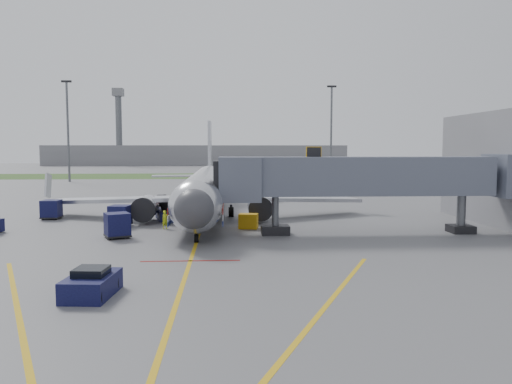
{
  "coord_description": "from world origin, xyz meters",
  "views": [
    {
      "loc": [
        2.26,
        -33.71,
        6.76
      ],
      "look_at": [
        4.59,
        6.88,
        3.2
      ],
      "focal_mm": 35.0,
      "sensor_mm": 36.0,
      "label": 1
    }
  ],
  "objects": [
    {
      "name": "pushback_tug",
      "position": [
        -4.0,
        -10.91,
        0.55
      ],
      "size": [
        2.24,
        3.35,
        1.32
      ],
      "color": "black",
      "rests_on": "ground"
    },
    {
      "name": "distant_terminal",
      "position": [
        -10.0,
        170.0,
        4.0
      ],
      "size": [
        120.0,
        14.0,
        8.0
      ],
      "primitive_type": "cube",
      "color": "slate",
      "rests_on": "ground"
    },
    {
      "name": "airliner",
      "position": [
        0.0,
        15.25,
        2.65
      ],
      "size": [
        32.1,
        35.67,
        10.25
      ],
      "color": "silver",
      "rests_on": "ground"
    },
    {
      "name": "apron_markings",
      "position": [
        0.0,
        -7.4,
        0.0
      ],
      "size": [
        21.52,
        50.0,
        0.01
      ],
      "color": "gold",
      "rests_on": "ground"
    },
    {
      "name": "light_mast_right",
      "position": [
        25.0,
        75.0,
        10.78
      ],
      "size": [
        2.0,
        0.44,
        20.4
      ],
      "color": "#595B60",
      "rests_on": "ground"
    },
    {
      "name": "jet_bridge",
      "position": [
        12.86,
        5.0,
        4.47
      ],
      "size": [
        25.3,
        4.0,
        6.9
      ],
      "color": "slate",
      "rests_on": "ground"
    },
    {
      "name": "belt_loader",
      "position": [
        -3.68,
        13.78,
        0.54
      ],
      "size": [
        2.33,
        4.61,
        2.17
      ],
      "color": "black",
      "rests_on": "ground"
    },
    {
      "name": "ground_power_cart",
      "position": [
        4.0,
        8.0,
        0.62
      ],
      "size": [
        1.74,
        1.33,
        1.26
      ],
      "color": "#DD9D0D",
      "rests_on": "ground"
    },
    {
      "name": "control_tower",
      "position": [
        -40.0,
        165.0,
        17.33
      ],
      "size": [
        4.0,
        4.0,
        30.0
      ],
      "color": "#595B60",
      "rests_on": "ground"
    },
    {
      "name": "baggage_cart_c",
      "position": [
        -6.08,
        4.12,
        0.97
      ],
      "size": [
        2.33,
        2.33,
        1.9
      ],
      "color": "black",
      "rests_on": "ground"
    },
    {
      "name": "baggage_cart_a",
      "position": [
        -14.63,
        14.76,
        0.93
      ],
      "size": [
        1.71,
        1.71,
        1.83
      ],
      "color": "black",
      "rests_on": "ground"
    },
    {
      "name": "ground",
      "position": [
        0.0,
        0.0,
        0.0
      ],
      "size": [
        400.0,
        400.0,
        0.0
      ],
      "primitive_type": "plane",
      "color": "#565659",
      "rests_on": "ground"
    },
    {
      "name": "light_mast_left",
      "position": [
        -30.0,
        70.0,
        10.78
      ],
      "size": [
        2.0,
        0.44,
        20.4
      ],
      "color": "#595B60",
      "rests_on": "ground"
    },
    {
      "name": "grass_strip",
      "position": [
        0.0,
        90.0,
        0.01
      ],
      "size": [
        300.0,
        25.0,
        0.01
      ],
      "primitive_type": "cube",
      "color": "#2D4C1E",
      "rests_on": "ground"
    },
    {
      "name": "ramp_worker",
      "position": [
        -3.0,
        8.24,
        0.78
      ],
      "size": [
        0.67,
        0.64,
        1.55
      ],
      "primitive_type": "imported",
      "rotation": [
        0.0,
        0.0,
        0.66
      ],
      "color": "#C0DC19",
      "rests_on": "ground"
    },
    {
      "name": "baggage_cart_b",
      "position": [
        -7.07,
        9.79,
        0.93
      ],
      "size": [
        1.94,
        1.94,
        1.83
      ],
      "color": "black",
      "rests_on": "ground"
    }
  ]
}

